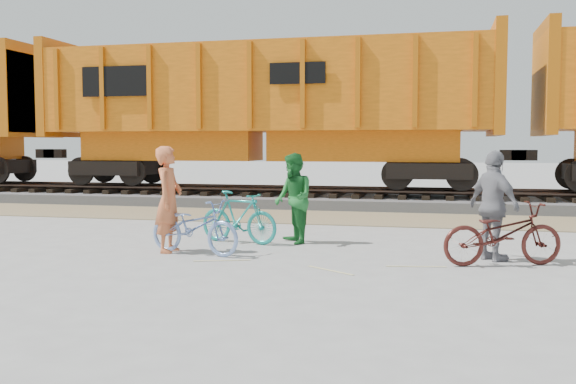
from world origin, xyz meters
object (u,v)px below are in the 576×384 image
hopper_car_center (264,107)px  bicycle_maroon (502,234)px  person_solo (169,199)px  person_man (293,198)px  person_woman (494,206)px  bicycle_teal (239,217)px  bicycle_blue (194,227)px

hopper_car_center → bicycle_maroon: size_ratio=7.62×
hopper_car_center → bicycle_maroon: (6.28, -9.20, -2.52)m
bicycle_maroon → person_solo: (-5.42, 0.00, 0.42)m
person_man → person_woman: size_ratio=0.97×
bicycle_teal → person_man: 1.08m
bicycle_teal → person_man: (1.00, 0.20, 0.35)m
bicycle_teal → bicycle_maroon: 4.72m
bicycle_blue → bicycle_maroon: (4.92, 0.10, 0.02)m
hopper_car_center → person_man: hopper_car_center is taller
hopper_car_center → bicycle_teal: bearing=-77.9°
person_woman → person_solo: bearing=56.0°
hopper_car_center → person_solo: hopper_car_center is taller
bicycle_blue → person_woman: bearing=-68.4°
bicycle_maroon → person_woman: (-0.10, 0.40, 0.39)m
hopper_car_center → person_solo: 9.47m
bicycle_teal → person_woman: bearing=-85.4°
bicycle_teal → person_solo: bearing=159.7°
bicycle_blue → bicycle_teal: (0.35, 1.31, 0.02)m
bicycle_maroon → person_man: (-3.57, 1.41, 0.36)m
bicycle_maroon → person_woman: person_woman is taller
bicycle_blue → person_man: bearing=-26.2°
person_man → person_woman: 3.61m
hopper_car_center → person_man: size_ratio=8.33×
hopper_car_center → bicycle_teal: (1.71, -7.98, -2.52)m
bicycle_blue → person_woman: person_woman is taller
bicycle_blue → person_woman: (4.82, 0.50, 0.41)m
bicycle_teal → person_woman: 4.55m
person_solo → bicycle_maroon: bearing=-94.3°
bicycle_blue → bicycle_teal: bearing=0.6°
person_solo → person_woman: size_ratio=1.04×
person_solo → bicycle_blue: bearing=-105.6°
bicycle_blue → bicycle_maroon: bearing=-73.2°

